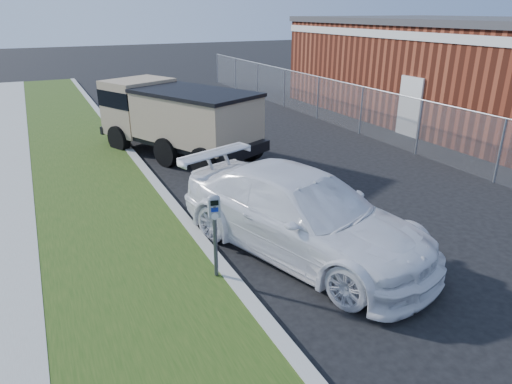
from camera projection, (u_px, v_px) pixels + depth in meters
name	position (u px, v px, depth m)	size (l,w,h in m)	color
ground	(338.00, 242.00, 9.47)	(120.00, 120.00, 0.00)	black
streetside	(41.00, 254.00, 8.85)	(6.12, 50.00, 0.15)	gray
chainlink_fence	(362.00, 101.00, 17.28)	(0.06, 30.06, 30.00)	slate
brick_building	(458.00, 67.00, 20.23)	(9.20, 14.20, 4.17)	maroon
parking_meter	(214.00, 218.00, 7.62)	(0.23, 0.18, 1.52)	#3F4247
white_wagon	(299.00, 213.00, 8.90)	(2.24, 5.50, 1.60)	white
dump_truck	(174.00, 116.00, 14.76)	(4.37, 6.17, 2.29)	black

